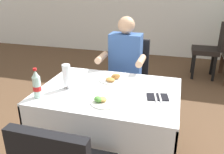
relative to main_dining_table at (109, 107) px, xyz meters
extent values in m
cube|color=white|center=(0.00, 0.00, 0.16)|extent=(1.19, 0.88, 0.02)
cube|color=white|center=(0.00, -0.43, -0.01)|extent=(1.19, 0.02, 0.32)
cube|color=white|center=(0.00, 0.43, -0.01)|extent=(1.19, 0.02, 0.32)
cube|color=white|center=(-0.59, 0.00, -0.01)|extent=(0.02, 0.88, 0.32)
cube|color=white|center=(0.59, 0.00, -0.01)|extent=(0.02, 0.88, 0.32)
cube|color=#472D1E|center=(-0.54, -0.38, -0.21)|extent=(0.07, 0.07, 0.72)
cube|color=#472D1E|center=(-0.54, 0.38, -0.21)|extent=(0.07, 0.07, 0.72)
cube|color=#472D1E|center=(0.54, 0.38, -0.21)|extent=(0.07, 0.07, 0.72)
cube|color=black|center=(0.00, 0.74, -0.08)|extent=(0.44, 0.44, 0.08)
cube|color=black|center=(0.00, 0.99, 0.18)|extent=(0.42, 0.06, 0.44)
cube|color=black|center=(-0.17, 0.57, -0.35)|extent=(0.04, 0.04, 0.45)
cube|color=black|center=(0.17, 0.57, -0.35)|extent=(0.04, 0.04, 0.45)
cube|color=black|center=(-0.17, 0.91, -0.35)|extent=(0.04, 0.04, 0.45)
cube|color=black|center=(0.17, 0.91, -0.35)|extent=(0.04, 0.04, 0.45)
cylinder|color=#282D42|center=(-0.11, 0.54, -0.35)|extent=(0.10, 0.10, 0.45)
cylinder|color=#282D42|center=(0.05, 0.54, -0.35)|extent=(0.10, 0.10, 0.45)
cube|color=#282D42|center=(-0.03, 0.70, -0.06)|extent=(0.34, 0.36, 0.12)
cube|color=#385B9E|center=(-0.03, 0.78, 0.25)|extent=(0.36, 0.20, 0.50)
sphere|color=tan|center=(-0.03, 0.78, 0.59)|extent=(0.19, 0.19, 0.19)
cylinder|color=tan|center=(-0.25, 0.55, 0.27)|extent=(0.07, 0.26, 0.07)
cylinder|color=tan|center=(0.18, 0.55, 0.27)|extent=(0.07, 0.26, 0.07)
cylinder|color=white|center=(0.04, -0.23, 0.17)|extent=(0.24, 0.24, 0.01)
ellipsoid|color=#4C8E38|center=(-0.01, -0.25, 0.20)|extent=(0.10, 0.09, 0.04)
ellipsoid|color=gold|center=(0.02, -0.23, 0.20)|extent=(0.10, 0.10, 0.03)
cylinder|color=white|center=(-0.04, 0.22, 0.17)|extent=(0.24, 0.24, 0.01)
ellipsoid|color=#B77A38|center=(0.00, 0.22, 0.21)|extent=(0.10, 0.09, 0.05)
ellipsoid|color=#B77A38|center=(-0.03, 0.16, 0.19)|extent=(0.12, 0.12, 0.03)
cylinder|color=white|center=(-0.35, -0.07, 0.17)|extent=(0.07, 0.07, 0.01)
cylinder|color=white|center=(-0.35, -0.07, 0.19)|extent=(0.02, 0.02, 0.03)
cylinder|color=white|center=(-0.35, -0.07, 0.29)|extent=(0.07, 0.07, 0.18)
cylinder|color=black|center=(-0.35, -0.07, 0.25)|extent=(0.06, 0.06, 0.10)
cylinder|color=silver|center=(-0.51, -0.29, 0.25)|extent=(0.06, 0.06, 0.18)
cylinder|color=red|center=(-0.51, -0.29, 0.25)|extent=(0.07, 0.07, 0.04)
cone|color=silver|center=(-0.51, -0.29, 0.37)|extent=(0.06, 0.06, 0.05)
cylinder|color=red|center=(-0.51, -0.29, 0.41)|extent=(0.03, 0.03, 0.02)
cube|color=black|center=(0.42, -0.03, 0.17)|extent=(0.19, 0.16, 0.01)
cube|color=silver|center=(0.40, -0.03, 0.18)|extent=(0.05, 0.19, 0.01)
cube|color=silver|center=(0.44, -0.03, 0.18)|extent=(0.05, 0.19, 0.01)
cube|color=#472D1E|center=(1.36, 2.84, -0.21)|extent=(0.07, 0.07, 0.72)
cube|color=black|center=(1.00, 2.53, -0.08)|extent=(0.44, 0.44, 0.08)
cube|color=black|center=(1.25, 2.53, 0.18)|extent=(0.06, 0.42, 0.44)
cube|color=black|center=(0.83, 2.70, -0.35)|extent=(0.04, 0.04, 0.45)
cube|color=black|center=(0.83, 2.36, -0.35)|extent=(0.04, 0.04, 0.45)
cube|color=black|center=(1.17, 2.70, -0.35)|extent=(0.04, 0.04, 0.45)
cube|color=black|center=(1.17, 2.36, -0.35)|extent=(0.04, 0.04, 0.45)
camera|label=1|loc=(0.54, -1.76, 1.03)|focal=37.66mm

